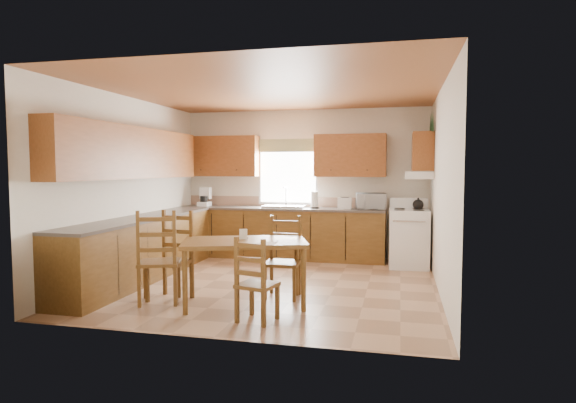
% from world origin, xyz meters
% --- Properties ---
extents(floor, '(4.50, 4.50, 0.00)m').
position_xyz_m(floor, '(0.00, 0.00, 0.00)').
color(floor, '#A77F5E').
rests_on(floor, ground).
extents(ceiling, '(4.50, 4.50, 0.00)m').
position_xyz_m(ceiling, '(0.00, 0.00, 2.70)').
color(ceiling, '#985930').
rests_on(ceiling, floor).
extents(wall_left, '(4.50, 4.50, 0.00)m').
position_xyz_m(wall_left, '(-2.25, 0.00, 1.35)').
color(wall_left, silver).
rests_on(wall_left, floor).
extents(wall_right, '(4.50, 4.50, 0.00)m').
position_xyz_m(wall_right, '(2.25, 0.00, 1.35)').
color(wall_right, silver).
rests_on(wall_right, floor).
extents(wall_back, '(4.50, 4.50, 0.00)m').
position_xyz_m(wall_back, '(0.00, 2.25, 1.35)').
color(wall_back, silver).
rests_on(wall_back, floor).
extents(wall_front, '(4.50, 4.50, 0.00)m').
position_xyz_m(wall_front, '(0.00, -2.25, 1.35)').
color(wall_front, silver).
rests_on(wall_front, floor).
extents(lower_cab_back, '(3.75, 0.60, 0.88)m').
position_xyz_m(lower_cab_back, '(-0.38, 1.95, 0.44)').
color(lower_cab_back, brown).
rests_on(lower_cab_back, floor).
extents(lower_cab_left, '(0.60, 3.60, 0.88)m').
position_xyz_m(lower_cab_left, '(-1.95, -0.15, 0.44)').
color(lower_cab_left, brown).
rests_on(lower_cab_left, floor).
extents(counter_back, '(3.75, 0.63, 0.04)m').
position_xyz_m(counter_back, '(-0.38, 1.95, 0.90)').
color(counter_back, '#4C433E').
rests_on(counter_back, lower_cab_back).
extents(counter_left, '(0.63, 3.60, 0.04)m').
position_xyz_m(counter_left, '(-1.95, -0.15, 0.90)').
color(counter_left, '#4C433E').
rests_on(counter_left, lower_cab_left).
extents(backsplash, '(3.75, 0.01, 0.18)m').
position_xyz_m(backsplash, '(-0.38, 2.24, 1.01)').
color(backsplash, '#9D7C66').
rests_on(backsplash, counter_back).
extents(upper_cab_back_left, '(1.41, 0.33, 0.75)m').
position_xyz_m(upper_cab_back_left, '(-1.55, 2.08, 1.85)').
color(upper_cab_back_left, brown).
rests_on(upper_cab_back_left, wall_back).
extents(upper_cab_back_right, '(1.25, 0.33, 0.75)m').
position_xyz_m(upper_cab_back_right, '(0.86, 2.08, 1.85)').
color(upper_cab_back_right, brown).
rests_on(upper_cab_back_right, wall_back).
extents(upper_cab_left, '(0.33, 3.60, 0.75)m').
position_xyz_m(upper_cab_left, '(-2.08, -0.15, 1.85)').
color(upper_cab_left, brown).
rests_on(upper_cab_left, wall_left).
extents(upper_cab_stove, '(0.33, 0.62, 0.62)m').
position_xyz_m(upper_cab_stove, '(2.08, 1.65, 1.90)').
color(upper_cab_stove, brown).
rests_on(upper_cab_stove, wall_right).
extents(range_hood, '(0.44, 0.62, 0.12)m').
position_xyz_m(range_hood, '(2.03, 1.65, 1.52)').
color(range_hood, white).
rests_on(range_hood, wall_right).
extents(window_frame, '(1.13, 0.02, 1.18)m').
position_xyz_m(window_frame, '(-0.30, 2.22, 1.55)').
color(window_frame, white).
rests_on(window_frame, wall_back).
extents(window_pane, '(1.05, 0.01, 1.10)m').
position_xyz_m(window_pane, '(-0.30, 2.21, 1.55)').
color(window_pane, white).
rests_on(window_pane, wall_back).
extents(window_valance, '(1.19, 0.01, 0.24)m').
position_xyz_m(window_valance, '(-0.30, 2.19, 2.05)').
color(window_valance, '#3D592A').
rests_on(window_valance, wall_back).
extents(sink_basin, '(0.75, 0.45, 0.04)m').
position_xyz_m(sink_basin, '(-0.30, 1.95, 0.94)').
color(sink_basin, silver).
rests_on(sink_basin, counter_back).
extents(pine_decal_a, '(0.22, 0.22, 0.36)m').
position_xyz_m(pine_decal_a, '(2.21, 1.33, 2.38)').
color(pine_decal_a, '#183A1F').
rests_on(pine_decal_a, wall_right).
extents(pine_decal_b, '(0.22, 0.22, 0.36)m').
position_xyz_m(pine_decal_b, '(2.21, 1.65, 2.42)').
color(pine_decal_b, '#183A1F').
rests_on(pine_decal_b, wall_right).
extents(pine_decal_c, '(0.22, 0.22, 0.36)m').
position_xyz_m(pine_decal_c, '(2.21, 1.97, 2.38)').
color(pine_decal_c, '#183A1F').
rests_on(pine_decal_c, wall_right).
extents(stove, '(0.66, 0.68, 0.94)m').
position_xyz_m(stove, '(1.88, 1.63, 0.47)').
color(stove, white).
rests_on(stove, floor).
extents(coffeemaker, '(0.25, 0.29, 0.38)m').
position_xyz_m(coffeemaker, '(-1.86, 1.97, 1.11)').
color(coffeemaker, white).
rests_on(coffeemaker, counter_back).
extents(paper_towel, '(0.16, 0.16, 0.29)m').
position_xyz_m(paper_towel, '(0.25, 1.95, 1.07)').
color(paper_towel, white).
rests_on(paper_towel, counter_back).
extents(toaster, '(0.25, 0.17, 0.20)m').
position_xyz_m(toaster, '(0.79, 1.95, 1.02)').
color(toaster, white).
rests_on(toaster, counter_back).
extents(microwave, '(0.51, 0.41, 0.28)m').
position_xyz_m(microwave, '(1.24, 1.95, 1.06)').
color(microwave, white).
rests_on(microwave, counter_back).
extents(dining_table, '(1.64, 1.24, 0.78)m').
position_xyz_m(dining_table, '(-0.06, -1.06, 0.39)').
color(dining_table, brown).
rests_on(dining_table, floor).
extents(chair_near_left, '(0.60, 0.59, 1.13)m').
position_xyz_m(chair_near_left, '(-1.10, -1.21, 0.57)').
color(chair_near_left, brown).
rests_on(chair_near_left, floor).
extents(chair_near_right, '(0.46, 0.44, 0.91)m').
position_xyz_m(chair_near_right, '(0.26, -1.63, 0.45)').
color(chair_near_right, brown).
rests_on(chair_near_right, floor).
extents(chair_far_left, '(0.50, 0.48, 1.09)m').
position_xyz_m(chair_far_left, '(-1.03, -1.08, 0.55)').
color(chair_far_left, brown).
rests_on(chair_far_left, floor).
extents(chair_far_right, '(0.44, 0.42, 1.01)m').
position_xyz_m(chair_far_right, '(0.30, -0.66, 0.51)').
color(chair_far_right, brown).
rests_on(chair_far_right, floor).
extents(table_paper, '(0.20, 0.26, 0.00)m').
position_xyz_m(table_paper, '(0.25, -1.23, 0.78)').
color(table_paper, white).
rests_on(table_paper, dining_table).
extents(table_card, '(0.09, 0.04, 0.12)m').
position_xyz_m(table_card, '(-0.11, -0.98, 0.84)').
color(table_card, white).
rests_on(table_card, dining_table).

